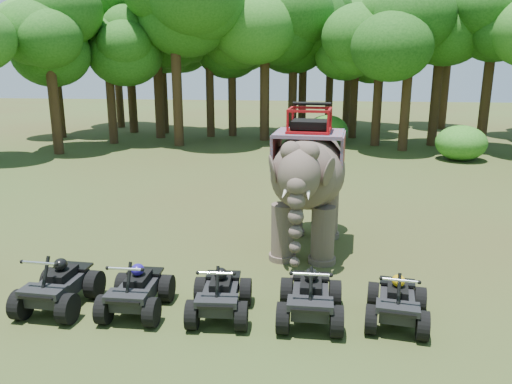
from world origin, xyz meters
TOP-DOWN VIEW (x-y plane):
  - ground at (0.00, 0.00)m, footprint 110.00×110.00m
  - elephant at (1.31, 2.36)m, footprint 2.54×4.97m
  - atv_0 at (-3.91, -1.81)m, footprint 1.39×1.84m
  - atv_1 at (-2.20, -1.79)m, footprint 1.23×1.68m
  - atv_2 at (-0.42, -1.77)m, footprint 1.31×1.73m
  - atv_3 at (1.44, -1.74)m, footprint 1.30×1.78m
  - atv_4 at (3.18, -1.67)m, footprint 1.41×1.79m
  - tree_0 at (0.00, 23.92)m, footprint 6.85×6.85m
  - tree_1 at (4.14, 23.46)m, footprint 5.30×5.30m
  - tree_2 at (6.71, 18.77)m, footprint 5.86×5.86m
  - tree_3 at (11.43, 19.78)m, footprint 6.33×6.33m
  - tree_29 at (-12.88, 15.50)m, footprint 5.88×5.88m
  - tree_30 at (-11.18, 19.40)m, footprint 5.76×5.76m
  - tree_31 at (-6.80, 18.98)m, footprint 6.93×6.93m
  - tree_32 at (-4.16, 23.56)m, footprint 6.03×6.03m
  - tree_34 at (8.83, 20.83)m, footprint 6.13×6.13m
  - tree_35 at (-8.90, 22.02)m, footprint 7.36×7.36m
  - tree_37 at (-1.73, 21.75)m, footprint 7.48×7.48m
  - tree_38 at (-9.25, 24.27)m, footprint 6.23×6.23m
  - tree_39 at (4.07, 29.18)m, footprint 6.94×6.94m
  - tree_40 at (5.32, 20.42)m, footprint 5.87×5.87m
  - tree_41 at (-13.62, 27.00)m, footprint 6.62×6.62m
  - tree_42 at (-11.63, 24.38)m, footprint 7.37×7.37m
  - tree_43 at (-15.74, 21.43)m, footprint 7.36×7.36m
  - tree_44 at (2.61, 27.30)m, footprint 5.87×5.87m
  - tree_45 at (-5.59, 22.96)m, footprint 5.79×5.79m
  - tree_46 at (0.63, 25.86)m, footprint 6.39×6.39m
  - tree_47 at (11.29, 28.69)m, footprint 7.18×7.18m

SIDE VIEW (x-z plane):
  - ground at x=0.00m, z-range 0.00..0.00m
  - atv_4 at x=3.18m, z-range 0.00..1.21m
  - atv_2 at x=-0.42m, z-range 0.00..1.24m
  - atv_1 at x=-2.20m, z-range 0.00..1.25m
  - atv_3 at x=1.44m, z-range 0.00..1.30m
  - atv_0 at x=-3.91m, z-range 0.00..1.31m
  - elephant at x=1.31m, z-range 0.00..4.02m
  - tree_1 at x=4.14m, z-range 0.00..7.57m
  - tree_30 at x=-11.18m, z-range 0.00..8.23m
  - tree_45 at x=-5.59m, z-range 0.00..8.27m
  - tree_2 at x=6.71m, z-range 0.00..8.37m
  - tree_40 at x=5.32m, z-range 0.00..8.39m
  - tree_44 at x=2.61m, z-range 0.00..8.39m
  - tree_29 at x=-12.88m, z-range 0.00..8.40m
  - tree_32 at x=-4.16m, z-range 0.00..8.62m
  - tree_34 at x=8.83m, z-range 0.00..8.75m
  - tree_38 at x=-9.25m, z-range 0.00..8.90m
  - tree_3 at x=11.43m, z-range 0.00..9.04m
  - tree_46 at x=0.63m, z-range 0.00..9.12m
  - tree_41 at x=-13.62m, z-range 0.00..9.46m
  - tree_0 at x=0.00m, z-range 0.00..9.78m
  - tree_31 at x=-6.80m, z-range 0.00..9.91m
  - tree_39 at x=4.07m, z-range 0.00..9.91m
  - tree_47 at x=11.29m, z-range 0.00..10.25m
  - tree_43 at x=-15.74m, z-range 0.00..10.51m
  - tree_35 at x=-8.90m, z-range 0.00..10.52m
  - tree_42 at x=-11.63m, z-range 0.00..10.52m
  - tree_37 at x=-1.73m, z-range 0.00..10.69m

